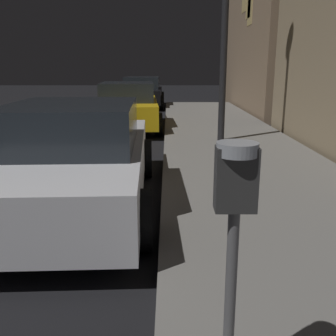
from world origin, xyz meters
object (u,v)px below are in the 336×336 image
car_black (141,92)px  car_white (75,157)px  car_yellow_cab (127,106)px  parking_meter (233,214)px

car_black → car_white: bearing=-90.0°
car_white → car_black: 13.59m
car_white → car_yellow_cab: size_ratio=1.02×
parking_meter → car_black: bearing=95.2°
car_yellow_cab → car_black: (-0.00, 6.76, 0.01)m
parking_meter → car_yellow_cab: bearing=98.6°
parking_meter → car_white: (-1.55, 3.35, -0.51)m
parking_meter → car_black: (-1.55, 16.94, -0.50)m
car_yellow_cab → car_black: 6.76m
parking_meter → car_white: bearing=114.8°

